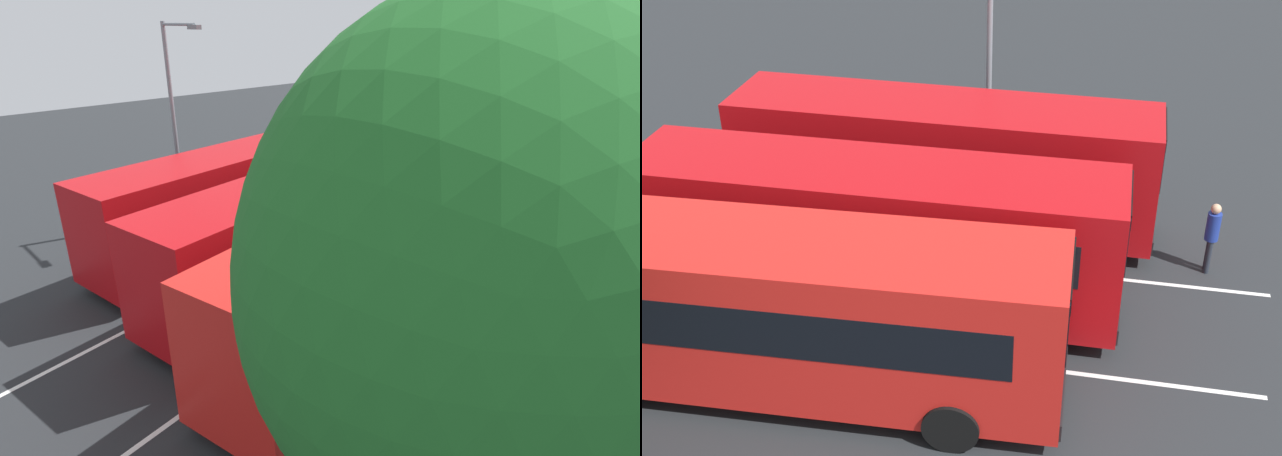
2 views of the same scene
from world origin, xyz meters
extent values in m
plane|color=#232628|center=(0.00, 0.00, 0.00)|extent=(76.88, 76.88, 0.00)
cube|color=red|center=(-0.65, -3.31, 1.86)|extent=(10.74, 4.12, 2.99)
cube|color=black|center=(4.48, -2.44, 2.66)|extent=(0.47, 2.09, 1.26)
cube|color=black|center=(-0.84, -2.17, 2.22)|extent=(8.70, 1.57, 0.96)
cube|color=black|center=(-0.45, -4.46, 2.22)|extent=(8.70, 1.57, 0.96)
cube|color=black|center=(4.50, -2.43, 3.18)|extent=(0.42, 1.90, 0.32)
cube|color=black|center=(4.51, -2.43, 0.58)|extent=(0.47, 2.18, 0.36)
cylinder|color=black|center=(2.47, -1.63, 0.52)|extent=(1.07, 0.45, 1.03)
cylinder|color=black|center=(2.85, -3.86, 0.52)|extent=(1.07, 0.45, 1.03)
cylinder|color=black|center=(-4.15, -2.77, 0.52)|extent=(1.07, 0.45, 1.03)
cube|color=#B70C11|center=(-0.15, -0.18, 1.86)|extent=(10.71, 3.77, 2.99)
cube|color=black|center=(5.01, 0.52, 2.66)|extent=(0.40, 2.09, 1.26)
cube|color=black|center=(-0.30, 0.97, 2.22)|extent=(8.74, 1.26, 0.96)
cube|color=black|center=(0.01, -1.33, 2.22)|extent=(8.74, 1.26, 0.96)
cube|color=black|center=(5.03, 0.52, 3.18)|extent=(0.36, 1.90, 0.32)
cube|color=black|center=(5.04, 0.52, 0.58)|extent=(0.39, 2.19, 0.36)
cylinder|color=black|center=(3.03, 1.39, 0.52)|extent=(1.06, 0.42, 1.03)
cylinder|color=black|center=(3.33, -0.85, 0.52)|extent=(1.06, 0.42, 1.03)
cylinder|color=black|center=(-3.62, 0.49, 0.52)|extent=(1.06, 0.42, 1.03)
cylinder|color=black|center=(-3.32, -1.75, 0.52)|extent=(1.06, 0.42, 1.03)
cube|color=#B70C11|center=(0.08, 3.49, 1.86)|extent=(10.70, 3.61, 2.99)
cube|color=black|center=(5.25, 4.11, 2.66)|extent=(0.37, 2.10, 1.26)
cube|color=black|center=(-0.06, 4.65, 2.22)|extent=(8.76, 1.12, 0.96)
cube|color=black|center=(0.22, 2.34, 2.22)|extent=(8.76, 1.12, 0.96)
cube|color=black|center=(5.27, 4.11, 3.18)|extent=(0.32, 1.90, 0.32)
cube|color=black|center=(5.28, 4.11, 0.58)|extent=(0.36, 2.19, 0.36)
cylinder|color=black|center=(3.28, 5.01, 0.52)|extent=(1.06, 0.40, 1.03)
cylinder|color=black|center=(3.55, 2.77, 0.52)|extent=(1.06, 0.40, 1.03)
cylinder|color=black|center=(-3.39, 4.22, 0.52)|extent=(1.06, 0.40, 1.03)
cylinder|color=black|center=(-3.12, 1.97, 0.52)|extent=(1.06, 0.40, 1.03)
cylinder|color=#232833|center=(6.71, 3.36, 0.44)|extent=(0.13, 0.13, 0.88)
cylinder|color=#232833|center=(6.69, 3.52, 0.44)|extent=(0.13, 0.13, 0.88)
cylinder|color=navy|center=(6.70, 3.44, 1.22)|extent=(0.36, 0.36, 0.69)
sphere|color=tan|center=(6.70, 3.44, 1.69)|extent=(0.24, 0.24, 0.24)
cylinder|color=gray|center=(0.16, 7.03, 3.69)|extent=(0.16, 0.16, 7.38)
cube|color=silver|center=(0.00, -1.78, 0.00)|extent=(16.40, 2.27, 0.01)
cube|color=silver|center=(0.00, 1.78, 0.00)|extent=(16.40, 2.27, 0.01)
camera|label=1|loc=(-9.36, -10.07, 7.41)|focal=28.03mm
camera|label=2|loc=(6.45, -13.89, 10.97)|focal=46.37mm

